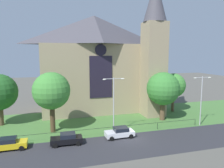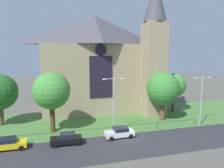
{
  "view_description": "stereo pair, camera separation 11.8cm",
  "coord_description": "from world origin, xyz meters",
  "px_view_note": "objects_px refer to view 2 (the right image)",
  "views": [
    {
      "loc": [
        -10.82,
        -27.81,
        12.15
      ],
      "look_at": [
        -0.67,
        8.0,
        6.88
      ],
      "focal_mm": 34.71,
      "sensor_mm": 36.0,
      "label": 1
    },
    {
      "loc": [
        -10.71,
        -27.84,
        12.15
      ],
      "look_at": [
        -0.67,
        8.0,
        6.88
      ],
      "focal_mm": 34.71,
      "sensor_mm": 36.0,
      "label": 2
    }
  ],
  "objects_px": {
    "church_building": "(99,62)",
    "streetlamp_far": "(202,95)",
    "tree_right_near": "(163,89)",
    "streetlamp_near": "(114,99)",
    "tree_left_near": "(51,91)",
    "parked_car_black": "(67,139)",
    "parked_car_white": "(120,132)",
    "parked_car_yellow": "(9,144)",
    "tree_right_far": "(174,86)"
  },
  "relations": [
    {
      "from": "church_building",
      "to": "tree_right_far",
      "type": "relative_size",
      "value": 3.23
    },
    {
      "from": "tree_right_near",
      "to": "tree_right_far",
      "type": "bearing_deg",
      "value": 43.32
    },
    {
      "from": "streetlamp_far",
      "to": "parked_car_yellow",
      "type": "distance_m",
      "value": 30.01
    },
    {
      "from": "church_building",
      "to": "parked_car_black",
      "type": "xyz_separation_m",
      "value": [
        -8.2,
        -16.99,
        -9.53
      ]
    },
    {
      "from": "tree_right_near",
      "to": "parked_car_black",
      "type": "height_order",
      "value": "tree_right_near"
    },
    {
      "from": "parked_car_black",
      "to": "streetlamp_far",
      "type": "bearing_deg",
      "value": -173.59
    },
    {
      "from": "tree_right_near",
      "to": "parked_car_black",
      "type": "bearing_deg",
      "value": -160.51
    },
    {
      "from": "parked_car_yellow",
      "to": "tree_right_near",
      "type": "bearing_deg",
      "value": 13.41
    },
    {
      "from": "tree_right_far",
      "to": "parked_car_yellow",
      "type": "bearing_deg",
      "value": -160.48
    },
    {
      "from": "streetlamp_near",
      "to": "parked_car_yellow",
      "type": "distance_m",
      "value": 15.1
    },
    {
      "from": "streetlamp_near",
      "to": "tree_left_near",
      "type": "bearing_deg",
      "value": 157.71
    },
    {
      "from": "tree_right_far",
      "to": "parked_car_white",
      "type": "xyz_separation_m",
      "value": [
        -15.17,
        -10.68,
        -4.77
      ]
    },
    {
      "from": "tree_right_near",
      "to": "tree_left_near",
      "type": "bearing_deg",
      "value": -177.51
    },
    {
      "from": "tree_left_near",
      "to": "tree_right_near",
      "type": "distance_m",
      "value": 19.53
    },
    {
      "from": "church_building",
      "to": "tree_right_near",
      "type": "distance_m",
      "value": 15.04
    },
    {
      "from": "streetlamp_far",
      "to": "parked_car_black",
      "type": "xyz_separation_m",
      "value": [
        -22.46,
        -1.81,
        -4.58
      ]
    },
    {
      "from": "church_building",
      "to": "streetlamp_far",
      "type": "xyz_separation_m",
      "value": [
        14.26,
        -15.18,
        -4.95
      ]
    },
    {
      "from": "streetlamp_far",
      "to": "parked_car_white",
      "type": "bearing_deg",
      "value": -174.39
    },
    {
      "from": "tree_right_near",
      "to": "streetlamp_near",
      "type": "bearing_deg",
      "value": -157.22
    },
    {
      "from": "parked_car_yellow",
      "to": "parked_car_white",
      "type": "height_order",
      "value": "same"
    },
    {
      "from": "parked_car_yellow",
      "to": "parked_car_black",
      "type": "distance_m",
      "value": 7.18
    },
    {
      "from": "tree_left_near",
      "to": "streetlamp_near",
      "type": "height_order",
      "value": "tree_left_near"
    },
    {
      "from": "tree_left_near",
      "to": "parked_car_black",
      "type": "bearing_deg",
      "value": -72.22
    },
    {
      "from": "streetlamp_near",
      "to": "parked_car_white",
      "type": "height_order",
      "value": "streetlamp_near"
    },
    {
      "from": "tree_right_far",
      "to": "tree_right_near",
      "type": "distance_m",
      "value": 6.92
    },
    {
      "from": "tree_right_far",
      "to": "parked_car_yellow",
      "type": "xyz_separation_m",
      "value": [
        -29.95,
        -10.62,
        -4.77
      ]
    },
    {
      "from": "parked_car_yellow",
      "to": "parked_car_white",
      "type": "relative_size",
      "value": 0.99
    },
    {
      "from": "tree_right_far",
      "to": "parked_car_black",
      "type": "height_order",
      "value": "tree_right_far"
    },
    {
      "from": "tree_right_near",
      "to": "streetlamp_near",
      "type": "xyz_separation_m",
      "value": [
        -10.65,
        -4.47,
        -0.29
      ]
    },
    {
      "from": "tree_left_near",
      "to": "tree_right_far",
      "type": "height_order",
      "value": "tree_left_near"
    },
    {
      "from": "church_building",
      "to": "tree_left_near",
      "type": "bearing_deg",
      "value": -130.71
    },
    {
      "from": "church_building",
      "to": "parked_car_yellow",
      "type": "xyz_separation_m",
      "value": [
        -15.36,
        -16.58,
        -9.53
      ]
    },
    {
      "from": "church_building",
      "to": "parked_car_yellow",
      "type": "relative_size",
      "value": 6.18
    },
    {
      "from": "church_building",
      "to": "streetlamp_far",
      "type": "distance_m",
      "value": 21.41
    },
    {
      "from": "streetlamp_near",
      "to": "parked_car_black",
      "type": "distance_m",
      "value": 8.73
    },
    {
      "from": "tree_right_near",
      "to": "parked_car_yellow",
      "type": "xyz_separation_m",
      "value": [
        -24.92,
        -5.87,
        -5.03
      ]
    },
    {
      "from": "church_building",
      "to": "tree_right_near",
      "type": "height_order",
      "value": "church_building"
    },
    {
      "from": "church_building",
      "to": "parked_car_yellow",
      "type": "bearing_deg",
      "value": -132.82
    },
    {
      "from": "parked_car_white",
      "to": "streetlamp_far",
      "type": "bearing_deg",
      "value": -175.93
    },
    {
      "from": "parked_car_black",
      "to": "parked_car_white",
      "type": "distance_m",
      "value": 7.63
    },
    {
      "from": "tree_right_far",
      "to": "tree_right_near",
      "type": "relative_size",
      "value": 0.91
    },
    {
      "from": "parked_car_yellow",
      "to": "streetlamp_far",
      "type": "bearing_deg",
      "value": 2.85
    },
    {
      "from": "streetlamp_far",
      "to": "parked_car_black",
      "type": "relative_size",
      "value": 1.97
    },
    {
      "from": "tree_right_far",
      "to": "streetlamp_far",
      "type": "bearing_deg",
      "value": -92.03
    },
    {
      "from": "church_building",
      "to": "tree_right_near",
      "type": "relative_size",
      "value": 2.95
    },
    {
      "from": "church_building",
      "to": "streetlamp_far",
      "type": "bearing_deg",
      "value": -46.78
    },
    {
      "from": "tree_left_near",
      "to": "streetlamp_far",
      "type": "bearing_deg",
      "value": -8.52
    },
    {
      "from": "tree_left_near",
      "to": "tree_right_far",
      "type": "xyz_separation_m",
      "value": [
        24.53,
        5.59,
        -0.93
      ]
    },
    {
      "from": "streetlamp_far",
      "to": "streetlamp_near",
      "type": "bearing_deg",
      "value": 180.0
    },
    {
      "from": "tree_right_near",
      "to": "parked_car_white",
      "type": "height_order",
      "value": "tree_right_near"
    }
  ]
}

